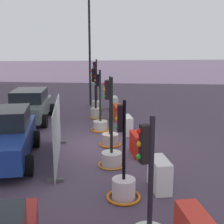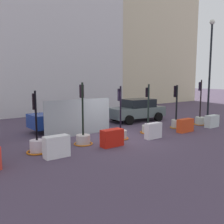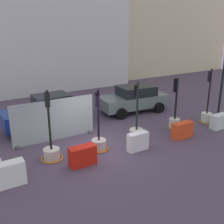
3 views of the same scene
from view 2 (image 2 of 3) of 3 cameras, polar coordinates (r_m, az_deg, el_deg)
name	(u,v)px [view 2 (image 2 of 3)]	position (r m, az deg, el deg)	size (l,w,h in m)	color
ground_plane	(118,138)	(13.71, 1.45, -5.81)	(120.00, 120.00, 0.00)	#4C3D51
traffic_light_1	(37,144)	(11.39, -16.59, -6.89)	(0.93, 0.93, 2.68)	silver
traffic_light_2	(83,135)	(12.35, -6.56, -5.27)	(0.92, 0.92, 3.00)	beige
traffic_light_3	(120,131)	(13.35, 1.90, -4.38)	(0.87, 0.87, 2.79)	#BBA7A3
traffic_light_4	(148,126)	(14.93, 8.13, -3.20)	(0.93, 0.93, 2.85)	beige
traffic_light_5	(176,119)	(16.78, 14.25, -1.62)	(0.76, 0.76, 2.76)	beige
traffic_light_6	(200,117)	(18.41, 19.22, -1.16)	(0.80, 0.80, 3.08)	silver
construction_barrier_1	(57,147)	(10.54, -12.42, -7.65)	(1.04, 0.48, 0.89)	white
construction_barrier_2	(112,138)	(11.92, 0.00, -5.87)	(1.10, 0.49, 0.81)	red
construction_barrier_3	(153,131)	(13.62, 9.30, -4.21)	(0.99, 0.38, 0.83)	silver
construction_barrier_4	(185,125)	(15.66, 16.23, -2.94)	(1.14, 0.44, 0.79)	red
construction_barrier_5	(212,121)	(17.74, 21.65, -1.96)	(1.06, 0.46, 0.79)	silver
car_grey_saloon	(137,110)	(18.95, 5.60, 0.49)	(4.43, 2.44, 1.65)	slate
car_blue_estate	(68,116)	(15.82, -9.99, -0.92)	(4.49, 2.12, 1.79)	navy
building_main_facade	(34,27)	(27.77, -17.21, 17.87)	(15.48, 10.32, 16.48)	silver
building_corner_block	(136,36)	(34.80, 5.54, 16.71)	(16.19, 7.90, 17.32)	beige
street_lamp_post	(210,61)	(19.58, 21.34, 10.74)	(0.36, 0.36, 7.25)	black
site_fence_panel	(79,118)	(14.18, -7.45, -1.41)	(4.08, 0.50, 2.03)	#9DA5AB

